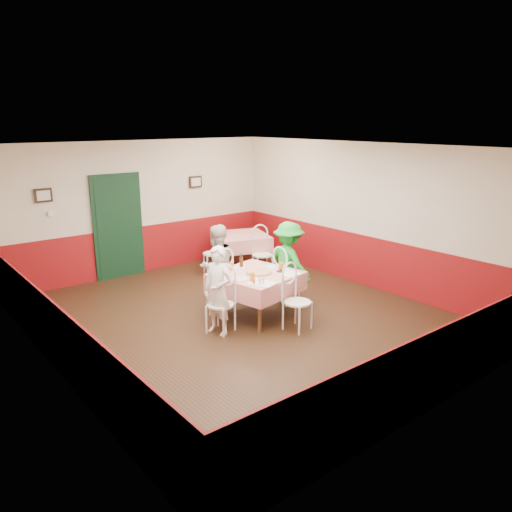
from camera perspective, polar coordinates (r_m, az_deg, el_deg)
floor at (r=8.38m, az=-1.51°, el=-7.15°), size 7.00×7.00×0.00m
ceiling at (r=7.75m, az=-1.66°, el=12.34°), size 7.00×7.00×0.00m
back_wall at (r=10.89m, az=-12.82°, el=5.43°), size 6.00×0.10×2.80m
front_wall at (r=5.67m, az=20.35°, el=-4.21°), size 6.00×0.10×2.80m
left_wall at (r=6.65m, az=-22.67°, el=-1.64°), size 0.10×7.00×2.80m
right_wall at (r=10.01m, az=12.28°, el=4.60°), size 0.10×7.00×2.80m
wainscot_back at (r=11.07m, az=-12.51°, el=0.82°), size 6.00×0.03×1.00m
wainscot_front at (r=6.03m, az=19.42°, el=-12.27°), size 6.00×0.03×1.00m
wainscot_left at (r=6.95m, az=-21.78°, el=-8.73°), size 0.03×7.00×1.00m
wainscot_right at (r=10.20m, az=11.94°, el=-0.38°), size 0.03×7.00×1.00m
door at (r=10.67m, az=-15.48°, el=3.13°), size 0.96×0.06×2.10m
picture_left at (r=10.08m, az=-23.14°, el=6.39°), size 0.32×0.03×0.26m
picture_right at (r=11.41m, az=-6.93°, el=8.41°), size 0.32×0.03×0.26m
thermostat at (r=10.16m, az=-22.39°, el=4.53°), size 0.10×0.03×0.10m
main_table at (r=8.35m, az=-0.00°, el=-4.47°), size 1.43×1.43×0.77m
second_table at (r=11.08m, az=-1.73°, el=0.54°), size 1.44×1.44×0.77m
chair_left at (r=7.73m, az=-4.09°, el=-5.57°), size 0.54×0.54×0.90m
chair_right at (r=8.96m, az=3.52°, el=-2.60°), size 0.44×0.44×0.90m
chair_far at (r=8.87m, az=-4.20°, el=-2.80°), size 0.46×0.46×0.90m
chair_near at (r=7.84m, az=4.77°, el=-5.30°), size 0.48×0.48×0.90m
chair_second_a at (r=10.65m, az=-4.96°, el=0.29°), size 0.54×0.54×0.90m
chair_second_b at (r=10.49m, az=0.73°, el=0.12°), size 0.54×0.54×0.90m
pizza at (r=8.21m, az=0.30°, el=-1.89°), size 0.47×0.47×0.03m
plate_left at (r=7.91m, az=-1.84°, el=-2.63°), size 0.29×0.29×0.01m
plate_right at (r=8.55m, az=1.84°, el=-1.23°), size 0.29×0.29×0.01m
plate_far at (r=8.50m, az=-2.06°, el=-1.33°), size 0.29×0.29×0.01m
glass_a at (r=7.78m, az=-0.42°, el=-2.42°), size 0.09×0.09×0.14m
glass_b at (r=8.36m, az=2.87°, el=-1.19°), size 0.09×0.09×0.14m
glass_c at (r=8.38m, az=-2.80°, el=-1.16°), size 0.09×0.09×0.14m
beer_bottle at (r=8.50m, az=-1.69°, el=-0.58°), size 0.07×0.07×0.23m
shaker_a at (r=7.64m, az=0.43°, el=-2.98°), size 0.04×0.04×0.09m
shaker_b at (r=7.67m, az=0.80°, el=-2.91°), size 0.04×0.04×0.09m
shaker_c at (r=7.68m, az=-0.23°, el=-2.87°), size 0.04×0.04×0.09m
menu_left at (r=7.73m, az=0.69°, el=-3.09°), size 0.41×0.48×0.00m
menu_right at (r=8.26m, az=3.65°, el=-1.91°), size 0.31×0.40×0.00m
wallet at (r=8.29m, az=2.79°, el=-1.76°), size 0.13×0.11×0.02m
diner_left at (r=7.62m, az=-4.38°, el=-3.97°), size 0.46×0.58×1.38m
diner_far at (r=8.82m, az=-4.47°, el=-1.05°), size 0.76×0.62×1.45m
diner_right at (r=8.91m, az=3.74°, el=-0.76°), size 0.60×0.98×1.48m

